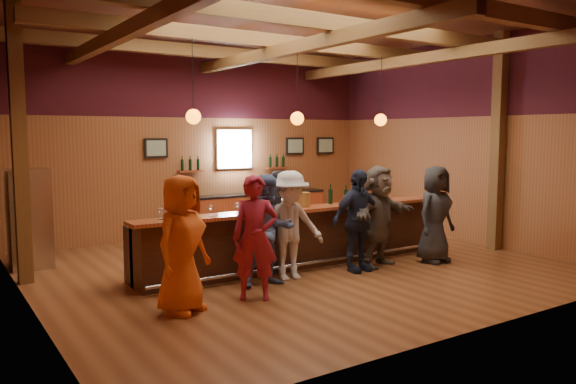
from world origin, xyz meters
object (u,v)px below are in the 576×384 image
customer_brown (379,216)px  ice_bucket (303,200)px  back_bar_cabinet (253,212)px  stainless_fridge (29,219)px  customer_orange (182,244)px  customer_redvest (255,237)px  customer_white (290,225)px  bar_counter (293,237)px  customer_denim (269,231)px  bartender (276,211)px  bottle_a (330,196)px  customer_navy (357,220)px  customer_dark (435,214)px

customer_brown → ice_bucket: 1.42m
back_bar_cabinet → customer_brown: (0.08, -4.50, 0.46)m
stainless_fridge → customer_orange: 4.15m
customer_redvest → ice_bucket: customer_redvest is taller
stainless_fridge → customer_white: (3.50, -3.28, 0.01)m
back_bar_cabinet → ice_bucket: size_ratio=15.08×
back_bar_cabinet → customer_orange: bearing=-128.3°
ice_bucket → bar_counter: bearing=102.9°
customer_denim → bartender: customer_denim is taller
bar_counter → customer_redvest: size_ratio=3.42×
back_bar_cabinet → customer_redvest: customer_redvest is taller
ice_bucket → bottle_a: bottle_a is taller
customer_redvest → customer_brown: 2.98m
customer_orange → customer_navy: customer_orange is taller
customer_redvest → customer_dark: size_ratio=1.01×
bar_counter → customer_orange: (-2.81, -1.49, 0.42)m
customer_orange → ice_bucket: 3.13m
customer_redvest → customer_navy: (2.35, 0.48, -0.01)m
back_bar_cabinet → bartender: 2.51m
customer_denim → customer_redvest: bearing=-132.9°
customer_orange → customer_brown: customer_orange is taller
customer_redvest → ice_bucket: (1.72, 1.24, 0.32)m
back_bar_cabinet → bartender: bartender is taller
bar_counter → customer_orange: 3.20m
customer_navy → bottle_a: size_ratio=4.84×
customer_orange → bottle_a: size_ratio=5.03×
customer_navy → customer_white: bearing=170.1°
customer_orange → customer_redvest: size_ratio=1.03×
customer_dark → bottle_a: bearing=140.1°
back_bar_cabinet → bartender: bearing=-108.8°
customer_navy → customer_redvest: bearing=-170.4°
customer_redvest → customer_dark: 4.05m
customer_white → customer_brown: size_ratio=0.98×
customer_redvest → customer_white: customer_redvest is taller
customer_navy → customer_dark: customer_dark is taller
customer_orange → customer_brown: bearing=-21.4°
customer_white → bartender: customer_white is taller
bottle_a → stainless_fridge: bearing=151.3°
customer_redvest → customer_white: 1.24m
stainless_fridge → customer_denim: stainless_fridge is taller
bar_counter → bartender: (0.38, 1.22, 0.32)m
customer_brown → bottle_a: bearing=111.9°
ice_bucket → customer_denim: bearing=-147.7°
customer_white → ice_bucket: size_ratio=6.87×
customer_white → bottle_a: size_ratio=4.86×
customer_dark → customer_navy: bearing=164.4°
customer_orange → bottle_a: 3.76m
stainless_fridge → back_bar_cabinet: bearing=11.9°
back_bar_cabinet → stainless_fridge: (-5.30, -1.12, 0.42)m
bar_counter → ice_bucket: 0.76m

